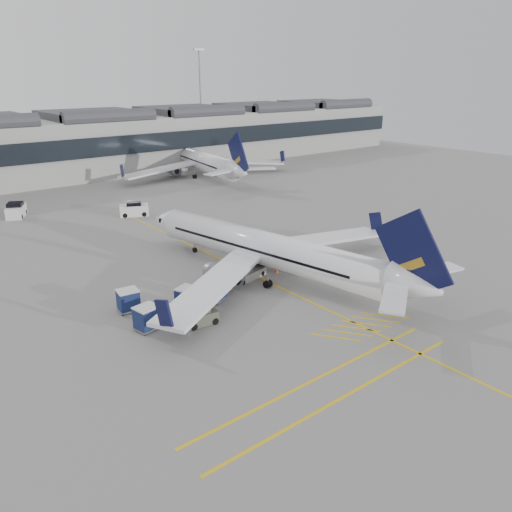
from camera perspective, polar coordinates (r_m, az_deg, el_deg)
ground at (r=40.28m, az=-5.23°, el=-8.51°), size 220.00×220.00×0.00m
apron_markings at (r=52.93m, az=-2.25°, el=-1.23°), size 0.25×60.00×0.01m
airliner_main at (r=49.45m, az=1.57°, el=0.68°), size 32.36×35.66×9.56m
airliner_far at (r=101.71m, az=-6.20°, el=10.74°), size 34.52×37.99×10.15m
belt_loader at (r=49.64m, az=-1.11°, el=-1.96°), size 5.20×2.52×2.06m
baggage_cart_a at (r=44.86m, az=-4.67°, el=-3.90°), size 2.28×2.10×1.94m
baggage_cart_b at (r=43.83m, az=-7.94°, el=-4.67°), size 2.23×2.06×1.90m
baggage_cart_c at (r=40.78m, az=-12.36°, el=-6.85°), size 2.14×1.87×1.99m
baggage_cart_d at (r=44.22m, az=-14.39°, el=-4.86°), size 2.03×1.75×1.95m
ramp_agent_a at (r=46.76m, az=-5.02°, el=-3.01°), size 0.79×0.62×1.90m
ramp_agent_b at (r=43.89m, az=-7.27°, el=-4.91°), size 0.95×0.85×1.60m
pushback_tug at (r=41.11m, az=-6.33°, el=-6.90°), size 2.80×1.93×1.47m
safety_cone_nose at (r=62.28m, az=-7.91°, el=2.13°), size 0.36×0.36×0.50m
safety_cone_engine at (r=51.38m, az=2.37°, el=-1.59°), size 0.39×0.39×0.54m
service_van_mid at (r=79.20m, az=-25.73°, el=4.71°), size 3.68×4.59×2.11m
service_van_right at (r=74.26m, az=-13.76°, el=5.21°), size 4.48×3.45×2.06m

